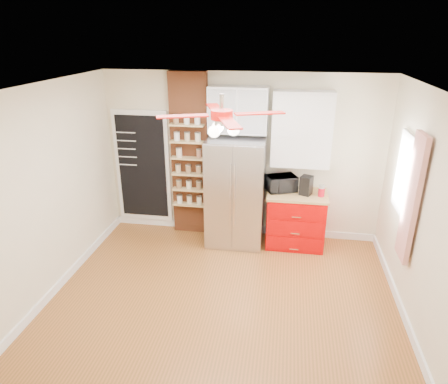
% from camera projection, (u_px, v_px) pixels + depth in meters
% --- Properties ---
extents(floor, '(4.50, 4.50, 0.00)m').
position_uv_depth(floor, '(222.00, 301.00, 5.18)').
color(floor, '#9B5627').
rests_on(floor, ground).
extents(ceiling, '(4.50, 4.50, 0.00)m').
position_uv_depth(ceiling, '(222.00, 89.00, 4.16)').
color(ceiling, white).
rests_on(ceiling, wall_back).
extents(wall_back, '(4.50, 0.02, 2.70)m').
position_uv_depth(wall_back, '(242.00, 157.00, 6.50)').
color(wall_back, beige).
rests_on(wall_back, floor).
extents(wall_front, '(4.50, 0.02, 2.70)m').
position_uv_depth(wall_front, '(176.00, 320.00, 2.84)').
color(wall_front, beige).
rests_on(wall_front, floor).
extents(wall_left, '(0.02, 4.00, 2.70)m').
position_uv_depth(wall_left, '(45.00, 195.00, 5.00)').
color(wall_left, beige).
rests_on(wall_left, floor).
extents(wall_right, '(0.02, 4.00, 2.70)m').
position_uv_depth(wall_right, '(426.00, 220.00, 4.34)').
color(wall_right, beige).
rests_on(wall_right, floor).
extents(chalkboard, '(0.95, 0.05, 1.95)m').
position_uv_depth(chalkboard, '(143.00, 167.00, 6.81)').
color(chalkboard, white).
rests_on(chalkboard, wall_back).
extents(brick_pillar, '(0.60, 0.16, 2.70)m').
position_uv_depth(brick_pillar, '(190.00, 156.00, 6.55)').
color(brick_pillar, brown).
rests_on(brick_pillar, floor).
extents(fridge, '(0.90, 0.70, 1.75)m').
position_uv_depth(fridge, '(236.00, 192.00, 6.35)').
color(fridge, '#AAABAF').
rests_on(fridge, floor).
extents(upper_glass_cabinet, '(0.90, 0.35, 0.70)m').
position_uv_depth(upper_glass_cabinet, '(238.00, 110.00, 6.05)').
color(upper_glass_cabinet, white).
rests_on(upper_glass_cabinet, wall_back).
extents(red_cabinet, '(0.94, 0.64, 0.90)m').
position_uv_depth(red_cabinet, '(296.00, 219.00, 6.41)').
color(red_cabinet, '#BF0102').
rests_on(red_cabinet, floor).
extents(upper_shelf_unit, '(0.90, 0.30, 1.15)m').
position_uv_depth(upper_shelf_unit, '(302.00, 130.00, 6.03)').
color(upper_shelf_unit, white).
rests_on(upper_shelf_unit, wall_back).
extents(window, '(0.04, 0.75, 1.05)m').
position_uv_depth(window, '(406.00, 175.00, 5.09)').
color(window, white).
rests_on(window, wall_right).
extents(curtain, '(0.06, 0.40, 1.55)m').
position_uv_depth(curtain, '(412.00, 199.00, 4.63)').
color(curtain, red).
rests_on(curtain, wall_right).
extents(ceiling_fan, '(1.40, 1.40, 0.44)m').
position_uv_depth(ceiling_fan, '(222.00, 115.00, 4.27)').
color(ceiling_fan, silver).
rests_on(ceiling_fan, ceiling).
extents(toaster_oven, '(0.54, 0.47, 0.25)m').
position_uv_depth(toaster_oven, '(281.00, 183.00, 6.30)').
color(toaster_oven, black).
rests_on(toaster_oven, red_cabinet).
extents(coffee_maker, '(0.22, 0.23, 0.30)m').
position_uv_depth(coffee_maker, '(306.00, 185.00, 6.15)').
color(coffee_maker, black).
rests_on(coffee_maker, red_cabinet).
extents(canister_left, '(0.10, 0.10, 0.14)m').
position_uv_depth(canister_left, '(321.00, 192.00, 6.10)').
color(canister_left, red).
rests_on(canister_left, red_cabinet).
extents(canister_right, '(0.12, 0.12, 0.15)m').
position_uv_depth(canister_right, '(322.00, 191.00, 6.14)').
color(canister_right, '#AE090E').
rests_on(canister_right, red_cabinet).
extents(pantry_jar_oats, '(0.10, 0.10, 0.15)m').
position_uv_depth(pantry_jar_oats, '(179.00, 153.00, 6.39)').
color(pantry_jar_oats, beige).
rests_on(pantry_jar_oats, brick_pillar).
extents(pantry_jar_beans, '(0.10, 0.10, 0.13)m').
position_uv_depth(pantry_jar_beans, '(199.00, 154.00, 6.37)').
color(pantry_jar_beans, '#9C694F').
rests_on(pantry_jar_beans, brick_pillar).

